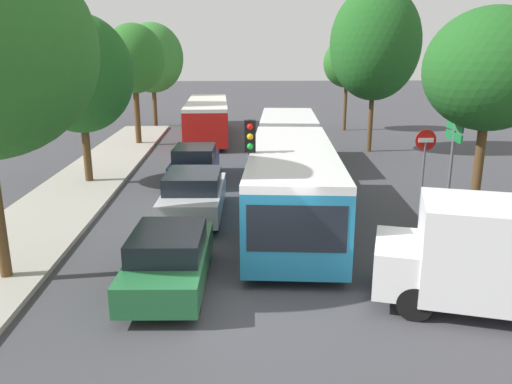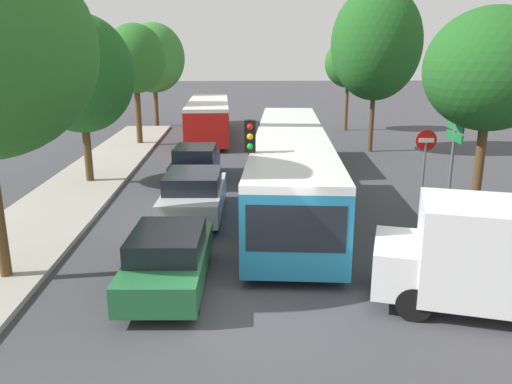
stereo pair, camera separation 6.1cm
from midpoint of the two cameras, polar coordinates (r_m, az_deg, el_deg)
The scene contains 17 objects.
ground_plane at distance 10.90m, azimuth 0.42°, elevation -12.88°, with size 200.00×200.00×0.00m, color #3D3D42.
kerb_strip_left at distance 22.41m, azimuth -18.48°, elevation 1.38°, with size 3.20×32.76×0.14m, color #9E998E.
articulated_bus at distance 18.89m, azimuth 4.04°, elevation 3.88°, with size 4.20×16.81×2.47m.
city_bus_rear at distance 32.61m, azimuth -5.39°, elevation 8.59°, with size 2.65×11.20×2.40m.
queued_car_green at distance 11.61m, azimuth -9.81°, elevation -7.46°, with size 1.87×4.06×1.39m.
queued_car_silver at distance 16.48m, azimuth -6.98°, elevation -0.23°, with size 2.06×4.48×1.53m.
queued_car_navy at distance 21.43m, azimuth -6.82°, elevation 3.32°, with size 1.99×4.32×1.47m.
white_van at distance 11.41m, azimuth 27.37°, elevation -6.54°, with size 5.36×3.42×2.31m.
traffic_light at distance 14.36m, azimuth -0.58°, elevation 4.65°, with size 0.32×0.36×3.40m.
no_entry_sign at distance 17.53m, azimuth 18.81°, elevation 3.70°, with size 0.70×0.08×2.82m.
direction_sign_post at distance 17.55m, azimuth 21.81°, elevation 5.74°, with size 0.17×1.40×3.60m.
tree_left_mid at distance 21.36m, azimuth -19.32°, elevation 12.61°, with size 4.18×4.18×6.80m.
tree_left_far at distance 30.31m, azimuth -13.82°, elevation 14.37°, with size 3.51×3.51×6.97m.
tree_left_distant at distance 38.59m, azimuth -11.57°, elevation 14.78°, with size 4.54×4.54×7.53m.
tree_right_near at distance 16.53m, azimuth 25.28°, elevation 12.19°, with size 3.86×3.86×6.57m.
tree_right_mid at distance 28.21m, azimuth 13.65°, elevation 16.15°, with size 4.77×4.77×8.75m.
tree_right_far at distance 36.34m, azimuth 10.43°, elevation 14.16°, with size 3.27×3.27×6.38m.
Camera 2 is at (-0.54, -9.60, 5.15)m, focal length 35.00 mm.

